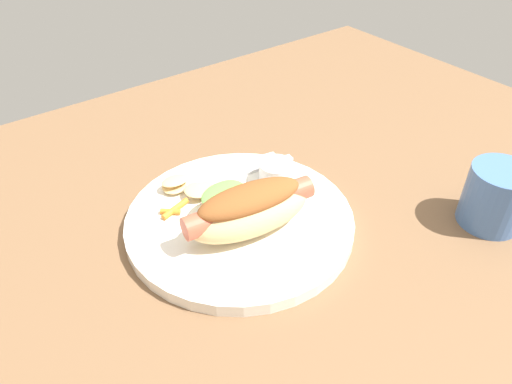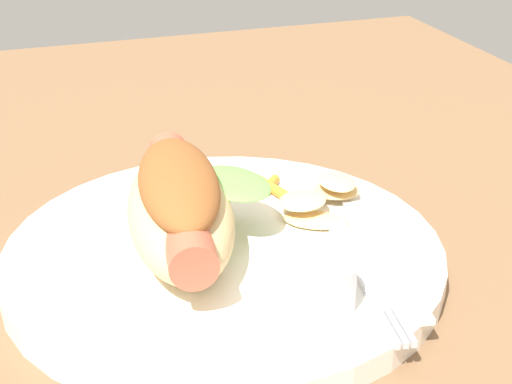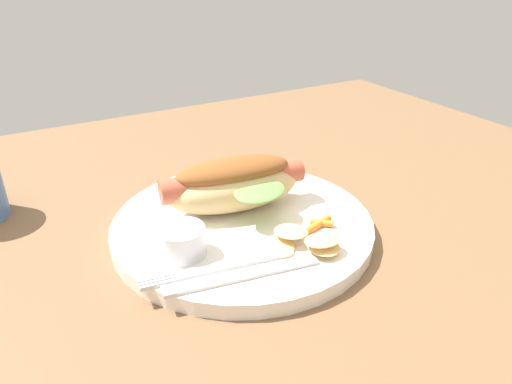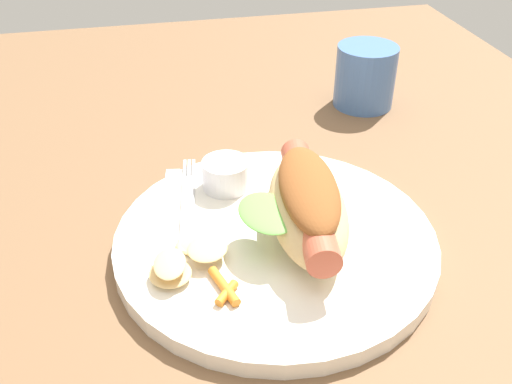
{
  "view_description": "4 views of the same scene",
  "coord_description": "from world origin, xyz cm",
  "px_view_note": "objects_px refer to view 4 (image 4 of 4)",
  "views": [
    {
      "loc": [
        -28.88,
        -36.02,
        40.08
      ],
      "look_at": [
        -2.19,
        -0.42,
        5.49
      ],
      "focal_mm": 33.73,
      "sensor_mm": 36.0,
      "label": 1
    },
    {
      "loc": [
        37.81,
        -10.78,
        26.68
      ],
      "look_at": [
        -2.89,
        2.89,
        5.42
      ],
      "focal_mm": 54.74,
      "sensor_mm": 36.0,
      "label": 2
    },
    {
      "loc": [
        16.76,
        39.85,
        27.55
      ],
      "look_at": [
        -4.81,
        1.92,
        5.01
      ],
      "focal_mm": 33.11,
      "sensor_mm": 36.0,
      "label": 3
    },
    {
      "loc": [
        -41.05,
        10.86,
        32.85
      ],
      "look_at": [
        -1.74,
        2.27,
        4.89
      ],
      "focal_mm": 39.99,
      "sensor_mm": 36.0,
      "label": 4
    }
  ],
  "objects_px": {
    "knife": "(168,213)",
    "drinking_cup": "(365,76)",
    "sauce_ramekin": "(226,174)",
    "fork": "(188,204)",
    "carrot_garnish": "(225,288)",
    "plate": "(275,241)",
    "hot_dog": "(307,203)",
    "chips_pile": "(188,258)"
  },
  "relations": [
    {
      "from": "chips_pile",
      "to": "carrot_garnish",
      "type": "xyz_separation_m",
      "value": [
        -0.04,
        -0.02,
        -0.0
      ]
    },
    {
      "from": "sauce_ramekin",
      "to": "chips_pile",
      "type": "height_order",
      "value": "sauce_ramekin"
    },
    {
      "from": "plate",
      "to": "fork",
      "type": "height_order",
      "value": "fork"
    },
    {
      "from": "drinking_cup",
      "to": "chips_pile",
      "type": "bearing_deg",
      "value": 137.28
    },
    {
      "from": "plate",
      "to": "drinking_cup",
      "type": "height_order",
      "value": "drinking_cup"
    },
    {
      "from": "sauce_ramekin",
      "to": "chips_pile",
      "type": "distance_m",
      "value": 0.12
    },
    {
      "from": "sauce_ramekin",
      "to": "chips_pile",
      "type": "relative_size",
      "value": 0.58
    },
    {
      "from": "plate",
      "to": "carrot_garnish",
      "type": "bearing_deg",
      "value": 137.96
    },
    {
      "from": "hot_dog",
      "to": "sauce_ramekin",
      "type": "xyz_separation_m",
      "value": [
        0.08,
        0.06,
        -0.02
      ]
    },
    {
      "from": "carrot_garnish",
      "to": "chips_pile",
      "type": "bearing_deg",
      "value": 33.7
    },
    {
      "from": "plate",
      "to": "knife",
      "type": "distance_m",
      "value": 0.1
    },
    {
      "from": "plate",
      "to": "carrot_garnish",
      "type": "distance_m",
      "value": 0.08
    },
    {
      "from": "hot_dog",
      "to": "carrot_garnish",
      "type": "height_order",
      "value": "hot_dog"
    },
    {
      "from": "sauce_ramekin",
      "to": "chips_pile",
      "type": "xyz_separation_m",
      "value": [
        -0.11,
        0.05,
        -0.01
      ]
    },
    {
      "from": "plate",
      "to": "sauce_ramekin",
      "type": "distance_m",
      "value": 0.09
    },
    {
      "from": "carrot_garnish",
      "to": "drinking_cup",
      "type": "bearing_deg",
      "value": -36.63
    },
    {
      "from": "plate",
      "to": "drinking_cup",
      "type": "xyz_separation_m",
      "value": [
        0.25,
        -0.18,
        0.03
      ]
    },
    {
      "from": "carrot_garnish",
      "to": "drinking_cup",
      "type": "distance_m",
      "value": 0.39
    },
    {
      "from": "plate",
      "to": "chips_pile",
      "type": "height_order",
      "value": "chips_pile"
    },
    {
      "from": "sauce_ramekin",
      "to": "fork",
      "type": "distance_m",
      "value": 0.05
    },
    {
      "from": "chips_pile",
      "to": "drinking_cup",
      "type": "height_order",
      "value": "drinking_cup"
    },
    {
      "from": "sauce_ramekin",
      "to": "fork",
      "type": "bearing_deg",
      "value": 120.07
    },
    {
      "from": "fork",
      "to": "drinking_cup",
      "type": "distance_m",
      "value": 0.32
    },
    {
      "from": "hot_dog",
      "to": "fork",
      "type": "relative_size",
      "value": 1.13
    },
    {
      "from": "carrot_garnish",
      "to": "sauce_ramekin",
      "type": "bearing_deg",
      "value": -10.23
    },
    {
      "from": "chips_pile",
      "to": "fork",
      "type": "bearing_deg",
      "value": -6.41
    },
    {
      "from": "hot_dog",
      "to": "fork",
      "type": "xyz_separation_m",
      "value": [
        0.06,
        0.1,
        -0.03
      ]
    },
    {
      "from": "plate",
      "to": "sauce_ramekin",
      "type": "bearing_deg",
      "value": 20.04
    },
    {
      "from": "fork",
      "to": "hot_dog",
      "type": "bearing_deg",
      "value": -114.92
    },
    {
      "from": "fork",
      "to": "carrot_garnish",
      "type": "distance_m",
      "value": 0.12
    },
    {
      "from": "knife",
      "to": "carrot_garnish",
      "type": "relative_size",
      "value": 3.4
    },
    {
      "from": "knife",
      "to": "fork",
      "type": "bearing_deg",
      "value": -53.02
    },
    {
      "from": "knife",
      "to": "drinking_cup",
      "type": "relative_size",
      "value": 1.85
    },
    {
      "from": "knife",
      "to": "chips_pile",
      "type": "relative_size",
      "value": 1.84
    },
    {
      "from": "carrot_garnish",
      "to": "drinking_cup",
      "type": "xyz_separation_m",
      "value": [
        0.32,
        -0.23,
        0.02
      ]
    },
    {
      "from": "sauce_ramekin",
      "to": "knife",
      "type": "bearing_deg",
      "value": 119.2
    },
    {
      "from": "fork",
      "to": "drinking_cup",
      "type": "height_order",
      "value": "drinking_cup"
    },
    {
      "from": "hot_dog",
      "to": "drinking_cup",
      "type": "bearing_deg",
      "value": -22.9
    },
    {
      "from": "plate",
      "to": "hot_dog",
      "type": "height_order",
      "value": "hot_dog"
    },
    {
      "from": "carrot_garnish",
      "to": "drinking_cup",
      "type": "relative_size",
      "value": 0.54
    },
    {
      "from": "knife",
      "to": "drinking_cup",
      "type": "bearing_deg",
      "value": -42.75
    },
    {
      "from": "fork",
      "to": "chips_pile",
      "type": "bearing_deg",
      "value": -178.57
    }
  ]
}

